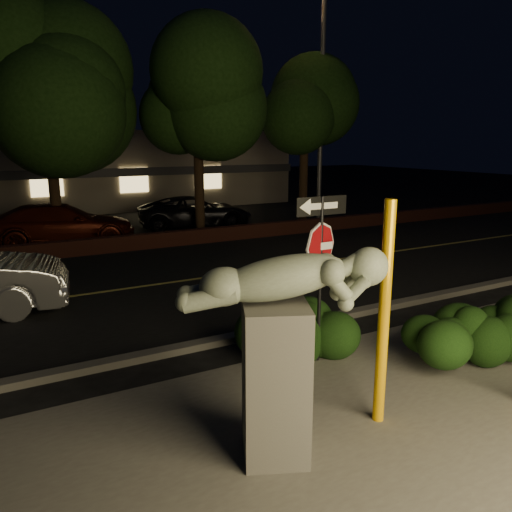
{
  "coord_description": "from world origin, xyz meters",
  "views": [
    {
      "loc": [
        -4.61,
        -4.57,
        3.47
      ],
      "look_at": [
        -0.72,
        2.53,
        1.6
      ],
      "focal_mm": 35.0,
      "sensor_mm": 36.0,
      "label": 1
    }
  ],
  "objects": [
    {
      "name": "tree_far_c",
      "position": [
        2.5,
        12.8,
        5.66
      ],
      "size": [
        4.8,
        4.8,
        7.84
      ],
      "color": "black",
      "rests_on": "ground"
    },
    {
      "name": "road",
      "position": [
        0.0,
        7.0,
        0.01
      ],
      "size": [
        80.0,
        8.0,
        0.01
      ],
      "primitive_type": "cube",
      "color": "black",
      "rests_on": "ground"
    },
    {
      "name": "lane_marking",
      "position": [
        0.0,
        7.0,
        0.02
      ],
      "size": [
        80.0,
        0.12,
        0.0
      ],
      "primitive_type": "cube",
      "color": "#B1A146",
      "rests_on": "road"
    },
    {
      "name": "curb",
      "position": [
        0.0,
        2.9,
        0.06
      ],
      "size": [
        80.0,
        0.25,
        0.12
      ],
      "primitive_type": "cube",
      "color": "#4C4944",
      "rests_on": "ground"
    },
    {
      "name": "parking_lot",
      "position": [
        0.0,
        17.0,
        0.01
      ],
      "size": [
        40.0,
        12.0,
        0.01
      ],
      "primitive_type": "cube",
      "color": "black",
      "rests_on": "ground"
    },
    {
      "name": "parked_car_dark",
      "position": [
        2.98,
        14.47,
        0.64
      ],
      "size": [
        4.9,
        2.93,
        1.28
      ],
      "primitive_type": "imported",
      "rotation": [
        0.0,
        0.0,
        1.38
      ],
      "color": "black",
      "rests_on": "ground"
    },
    {
      "name": "tree_far_b",
      "position": [
        -2.5,
        13.2,
        6.05
      ],
      "size": [
        5.2,
        5.2,
        8.41
      ],
      "color": "black",
      "rests_on": "ground"
    },
    {
      "name": "brick_wall",
      "position": [
        0.0,
        11.3,
        0.25
      ],
      "size": [
        40.0,
        0.35,
        0.5
      ],
      "primitive_type": "cube",
      "color": "#461E16",
      "rests_on": "ground"
    },
    {
      "name": "hedge_center",
      "position": [
        -0.4,
        1.84,
        0.53
      ],
      "size": [
        2.1,
        1.1,
        1.06
      ],
      "primitive_type": "ellipsoid",
      "rotation": [
        0.0,
        0.0,
        -0.07
      ],
      "color": "black",
      "rests_on": "ground"
    },
    {
      "name": "ground",
      "position": [
        0.0,
        10.0,
        0.0
      ],
      "size": [
        90.0,
        90.0,
        0.0
      ],
      "primitive_type": "plane",
      "color": "black",
      "rests_on": "ground"
    },
    {
      "name": "tree_far_d",
      "position": [
        7.5,
        13.3,
        5.42
      ],
      "size": [
        4.4,
        4.4,
        7.42
      ],
      "color": "black",
      "rests_on": "ground"
    },
    {
      "name": "hedge_right",
      "position": [
        1.66,
        0.4,
        0.62
      ],
      "size": [
        2.09,
        1.51,
        1.23
      ],
      "primitive_type": "ellipsoid",
      "rotation": [
        0.0,
        0.0,
        0.29
      ],
      "color": "black",
      "rests_on": "ground"
    },
    {
      "name": "patio",
      "position": [
        0.0,
        -1.0,
        0.01
      ],
      "size": [
        14.0,
        6.0,
        0.02
      ],
      "primitive_type": "cube",
      "color": "#4C4944",
      "rests_on": "ground"
    },
    {
      "name": "streetlight",
      "position": [
        7.7,
        12.78,
        5.65
      ],
      "size": [
        1.37,
        0.68,
        9.5
      ],
      "rotation": [
        0.0,
        0.0,
        -0.34
      ],
      "color": "#47474C",
      "rests_on": "ground"
    },
    {
      "name": "sculpture",
      "position": [
        -1.99,
        -0.32,
        1.48
      ],
      "size": [
        2.17,
        1.39,
        2.39
      ],
      "rotation": [
        0.0,
        0.0,
        -0.41
      ],
      "color": "#4C4944",
      "rests_on": "ground"
    },
    {
      "name": "yellow_pole_left",
      "position": [
        -0.51,
        -0.3,
        1.41
      ],
      "size": [
        0.14,
        0.14,
        2.82
      ],
      "primitive_type": "cylinder",
      "color": "#FFB207",
      "rests_on": "ground"
    },
    {
      "name": "parked_car_darkred",
      "position": [
        -2.36,
        13.38,
        0.71
      ],
      "size": [
        5.09,
        2.63,
        1.41
      ],
      "primitive_type": "imported",
      "rotation": [
        0.0,
        0.0,
        1.43
      ],
      "color": "#441007",
      "rests_on": "ground"
    },
    {
      "name": "building",
      "position": [
        0.0,
        24.99,
        2.0
      ],
      "size": [
        22.0,
        10.2,
        4.0
      ],
      "color": "#6C6156",
      "rests_on": "ground"
    },
    {
      "name": "signpost",
      "position": [
        -0.14,
        1.51,
        1.89
      ],
      "size": [
        0.9,
        0.06,
        2.66
      ],
      "rotation": [
        0.0,
        0.0,
        -0.01
      ],
      "color": "black",
      "rests_on": "ground"
    }
  ]
}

